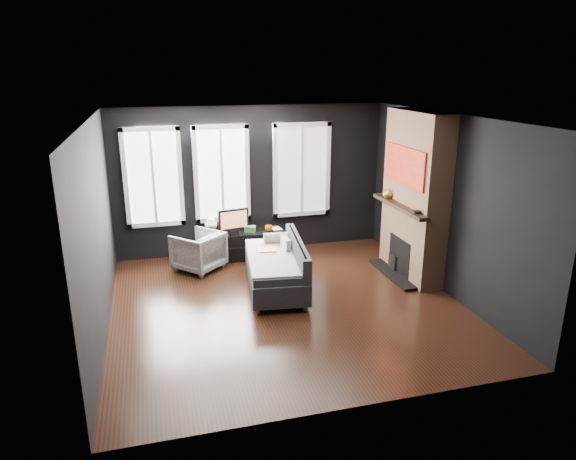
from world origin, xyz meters
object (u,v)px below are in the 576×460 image
object	(u,v)px
armchair	(198,249)
monitor	(233,219)
sofa	(275,265)
media_console	(244,245)
mantel_vase	(388,193)
mug	(269,228)
book	(271,223)

from	to	relation	value
armchair	monitor	bearing A→B (deg)	164.11
sofa	monitor	world-z (taller)	monitor
media_console	mantel_vase	xyz separation A→B (m)	(2.29, -1.05, 1.07)
monitor	mug	distance (m)	0.66
sofa	book	xyz separation A→B (m)	(0.30, 1.51, 0.21)
sofa	mantel_vase	world-z (taller)	mantel_vase
sofa	mug	world-z (taller)	sofa
sofa	monitor	xyz separation A→B (m)	(-0.40, 1.48, 0.35)
armchair	monitor	xyz separation A→B (m)	(0.67, 0.34, 0.38)
sofa	mug	bearing A→B (deg)	88.28
monitor	mantel_vase	xyz separation A→B (m)	(2.48, -1.03, 0.57)
armchair	book	bearing A→B (deg)	152.41
monitor	mantel_vase	size ratio (longest dim) A/B	3.16
media_console	monitor	xyz separation A→B (m)	(-0.19, -0.02, 0.50)
sofa	book	distance (m)	1.55
mantel_vase	armchair	bearing A→B (deg)	167.65
sofa	armchair	xyz separation A→B (m)	(-1.07, 1.14, -0.03)
media_console	mantel_vase	size ratio (longest dim) A/B	8.00
mantel_vase	sofa	bearing A→B (deg)	-167.77
media_console	mug	distance (m)	0.55
book	mantel_vase	distance (m)	2.18
monitor	mantel_vase	distance (m)	2.74
armchair	book	world-z (taller)	armchair
sofa	mantel_vase	size ratio (longest dim) A/B	10.26
media_console	book	size ratio (longest dim) A/B	6.19
sofa	monitor	distance (m)	1.57
sofa	media_console	world-z (taller)	sofa
media_console	monitor	bearing A→B (deg)	-171.47
armchair	mug	xyz separation A→B (m)	(1.30, 0.29, 0.19)
sofa	armchair	world-z (taller)	sofa
mantel_vase	monitor	bearing A→B (deg)	157.47
mug	mantel_vase	xyz separation A→B (m)	(1.85, -0.98, 0.76)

